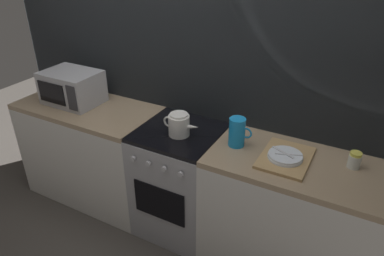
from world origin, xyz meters
name	(u,v)px	position (x,y,z in m)	size (l,w,h in m)	color
ground_plane	(181,223)	(0.00, 0.00, 0.00)	(8.00, 8.00, 0.00)	#47423D
back_wall	(200,78)	(0.00, 0.32, 1.20)	(3.60, 0.05, 2.40)	gray
counter_left	(93,152)	(-0.90, 0.00, 0.45)	(1.20, 0.60, 0.90)	silver
stove_unit	(180,181)	(0.00, 0.00, 0.45)	(0.60, 0.63, 0.90)	#9E9EA3
counter_right	(294,219)	(0.90, 0.00, 0.45)	(1.20, 0.60, 0.90)	silver
microwave	(72,87)	(-1.04, 0.01, 1.04)	(0.46, 0.35, 0.27)	#B2B2B7
kettle	(179,125)	(0.03, -0.05, 0.98)	(0.28, 0.15, 0.17)	white
pitcher	(237,132)	(0.44, 0.01, 1.00)	(0.16, 0.11, 0.20)	#198CD8
dish_pile	(286,157)	(0.78, -0.01, 0.92)	(0.30, 0.40, 0.06)	tan
spice_jar	(355,160)	(1.17, 0.11, 0.95)	(0.08, 0.08, 0.10)	silver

